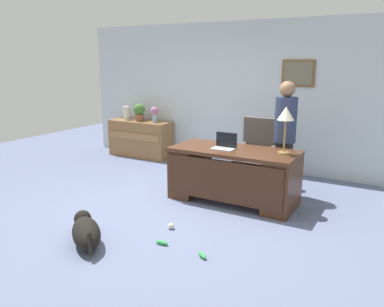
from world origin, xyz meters
TOP-DOWN VIEW (x-y plane):
  - ground_plane at (0.00, 0.00)m, footprint 12.00×12.00m
  - back_wall at (0.00, 2.60)m, footprint 7.00×0.16m
  - desk at (0.64, 0.70)m, footprint 1.80×0.80m
  - credenza at (-2.17, 2.25)m, footprint 1.37×0.50m
  - armchair at (0.68, 1.60)m, footprint 0.60×0.59m
  - person_standing at (1.18, 1.36)m, footprint 0.32×0.32m
  - dog_lying at (-0.22, -1.34)m, footprint 0.71×0.65m
  - laptop at (0.51, 0.69)m, footprint 0.32×0.22m
  - desk_lamp at (1.33, 0.81)m, footprint 0.22×0.22m
  - vase_with_flowers at (-1.80, 2.25)m, footprint 0.17×0.17m
  - vase_empty at (-2.53, 2.25)m, footprint 0.15×0.15m
  - potted_plant at (-2.19, 2.25)m, footprint 0.24×0.24m
  - dog_toy_ball at (0.38, -0.53)m, footprint 0.08×0.08m
  - dog_toy_bone at (1.04, -0.96)m, footprint 0.16×0.13m
  - dog_toy_plush at (0.52, -0.93)m, footprint 0.16×0.06m

SIDE VIEW (x-z plane):
  - ground_plane at x=0.00m, z-range 0.00..0.00m
  - dog_toy_bone at x=1.04m, z-range 0.00..0.05m
  - dog_toy_plush at x=0.52m, z-range 0.00..0.05m
  - dog_toy_ball at x=0.38m, z-range 0.00..0.08m
  - dog_lying at x=-0.22m, z-range 0.00..0.30m
  - credenza at x=-2.17m, z-range 0.00..0.76m
  - desk at x=0.64m, z-range 0.03..0.81m
  - armchair at x=0.68m, z-range -0.06..1.04m
  - laptop at x=0.51m, z-range 0.72..0.94m
  - person_standing at x=1.18m, z-range 0.03..1.74m
  - vase_empty at x=-2.53m, z-range 0.76..1.05m
  - potted_plant at x=-2.19m, z-range 0.78..1.14m
  - vase_with_flowers at x=-1.80m, z-range 0.80..1.12m
  - desk_lamp at x=1.33m, z-range 0.96..1.60m
  - back_wall at x=0.00m, z-range 0.00..2.70m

